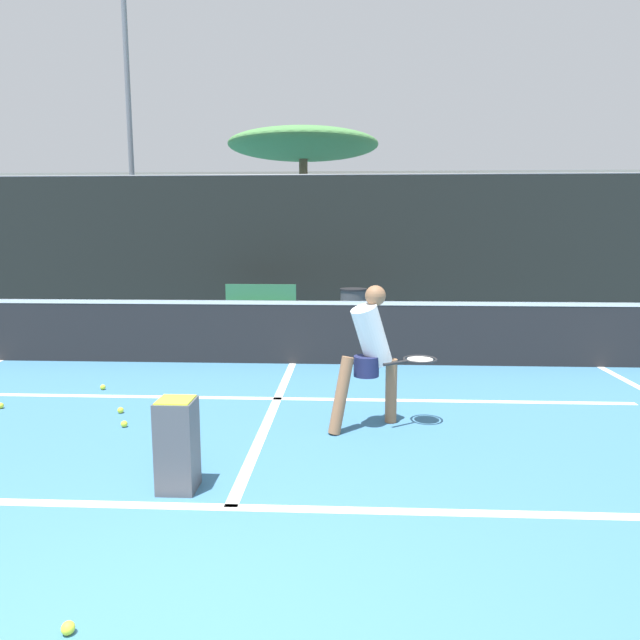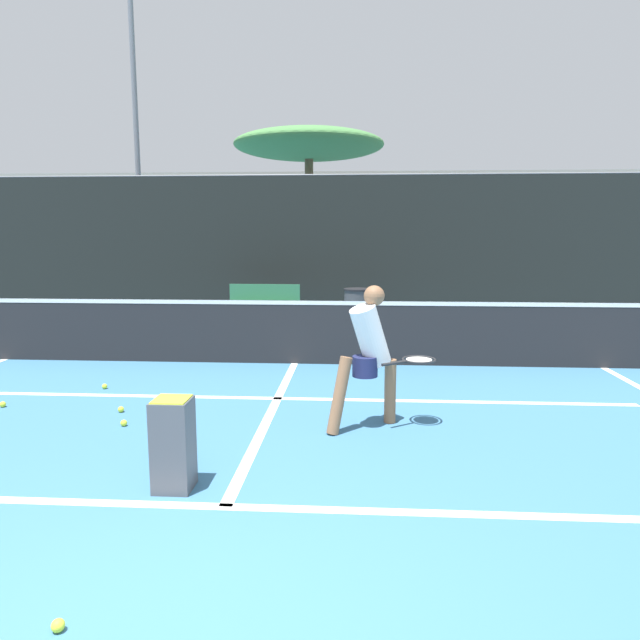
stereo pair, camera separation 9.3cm
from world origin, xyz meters
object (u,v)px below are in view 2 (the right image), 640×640
Objects in this scene: trash_bin at (357,307)px; parked_car at (428,278)px; player_practicing at (370,351)px; ball_hopper at (173,442)px; courtside_bench at (264,303)px.

parked_car is (2.14, 5.37, 0.23)m from trash_bin.
player_practicing is 2.17m from ball_hopper.
player_practicing is 6.79m from courtside_bench.
player_practicing is 0.94× the size of courtside_bench.
trash_bin reaches higher than ball_hopper.
courtside_bench reaches higher than trash_bin.
player_practicing is 6.42m from trash_bin.
trash_bin is at bearing 80.09° from ball_hopper.
parked_car is at bearing 75.15° from ball_hopper.
ball_hopper is at bearing -99.91° from trash_bin.
parked_car reaches higher than player_practicing.
trash_bin is 5.79m from parked_car.
trash_bin is at bearing 0.11° from courtside_bench.
player_practicing reaches higher than ball_hopper.
player_practicing is at bearing -99.71° from parked_car.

